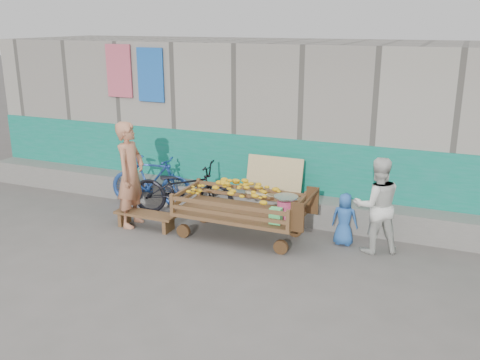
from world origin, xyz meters
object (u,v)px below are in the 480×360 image
at_px(bench, 146,217).
at_px(bicycle_dark, 182,189).
at_px(vendor_man, 130,174).
at_px(woman, 377,205).
at_px(child, 344,219).
at_px(banana_cart, 237,200).
at_px(bicycle_blue, 151,181).

distance_m(bench, bicycle_dark, 0.90).
bearing_deg(vendor_man, woman, -88.02).
relative_size(child, bicycle_dark, 0.45).
height_order(vendor_man, child, vendor_man).
bearing_deg(banana_cart, vendor_man, -173.89).
relative_size(vendor_man, bicycle_blue, 1.09).
relative_size(woman, bicycle_blue, 0.89).
height_order(vendor_man, bicycle_blue, vendor_man).
bearing_deg(bench, child, 10.71).
relative_size(banana_cart, woman, 1.48).
distance_m(woman, bicycle_blue, 4.24).
relative_size(vendor_man, bicycle_dark, 0.96).
distance_m(bench, vendor_man, 0.76).
distance_m(child, bicycle_blue, 3.75).
bearing_deg(child, banana_cart, 12.73).
bearing_deg(bench, woman, 8.25).
bearing_deg(bicycle_blue, child, -101.86).
bearing_deg(bicycle_dark, bench, 151.37).
distance_m(vendor_man, child, 3.60).
xyz_separation_m(banana_cart, bicycle_dark, (-1.31, 0.56, -0.14)).
xyz_separation_m(vendor_man, woman, (4.01, 0.49, -0.16)).
relative_size(banana_cart, bench, 2.01).
height_order(bench, child, child).
distance_m(child, bicycle_dark, 2.97).
height_order(banana_cart, bicycle_blue, bicycle_blue).
relative_size(woman, child, 1.77).
distance_m(woman, bicycle_dark, 3.47).
height_order(woman, child, woman).
xyz_separation_m(bench, vendor_man, (-0.29, 0.05, 0.70)).
bearing_deg(woman, bicycle_dark, -30.21).
height_order(child, bicycle_dark, bicycle_dark).
relative_size(bench, bicycle_blue, 0.66).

